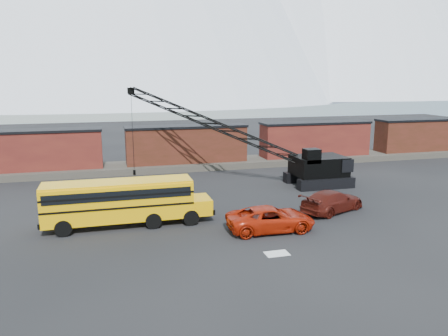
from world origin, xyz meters
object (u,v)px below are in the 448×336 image
object	(u,v)px
red_pickup	(271,219)
crawler_crane	(215,125)
maroon_suv	(332,201)
school_bus	(124,201)

from	to	relation	value
red_pickup	crawler_crane	size ratio (longest dim) A/B	0.30
red_pickup	maroon_suv	distance (m)	6.72
red_pickup	school_bus	bearing A→B (deg)	70.76
red_pickup	crawler_crane	xyz separation A→B (m)	(0.03, 15.22, 4.71)
maroon_suv	crawler_crane	size ratio (longest dim) A/B	0.28
school_bus	crawler_crane	distance (m)	15.43
red_pickup	maroon_suv	size ratio (longest dim) A/B	1.04
maroon_suv	crawler_crane	world-z (taller)	crawler_crane
school_bus	maroon_suv	world-z (taller)	school_bus
school_bus	maroon_suv	size ratio (longest dim) A/B	2.04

